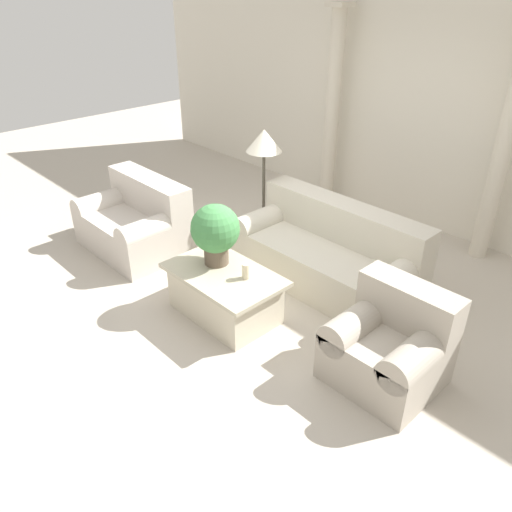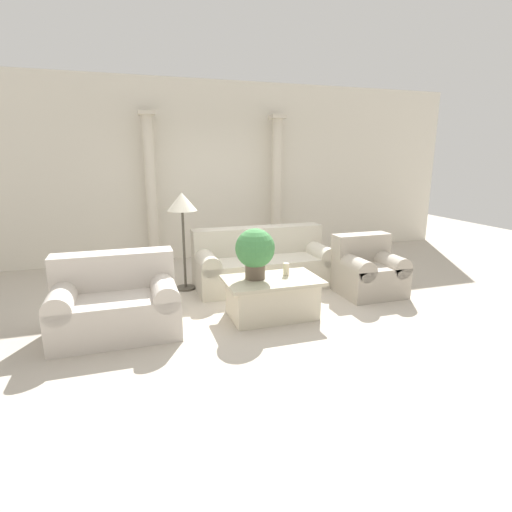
{
  "view_description": "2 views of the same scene",
  "coord_description": "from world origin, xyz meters",
  "views": [
    {
      "loc": [
        3.13,
        -2.99,
        2.91
      ],
      "look_at": [
        0.16,
        -0.17,
        0.58
      ],
      "focal_mm": 35.0,
      "sensor_mm": 36.0,
      "label": 1
    },
    {
      "loc": [
        -1.52,
        -4.72,
        1.88
      ],
      "look_at": [
        -0.06,
        -0.18,
        0.68
      ],
      "focal_mm": 28.0,
      "sensor_mm": 36.0,
      "label": 2
    }
  ],
  "objects": [
    {
      "name": "loveseat",
      "position": [
        -1.72,
        -0.35,
        0.35
      ],
      "size": [
        1.31,
        0.87,
        0.84
      ],
      "color": "beige",
      "rests_on": "ground_plane"
    },
    {
      "name": "pillar_candle",
      "position": [
        0.26,
        -0.4,
        0.55
      ],
      "size": [
        0.07,
        0.07,
        0.15
      ],
      "color": "beige",
      "rests_on": "coffee_table"
    },
    {
      "name": "column_left",
      "position": [
        -1.11,
        2.45,
        1.33
      ],
      "size": [
        0.27,
        0.27,
        2.6
      ],
      "color": "beige",
      "rests_on": "ground_plane"
    },
    {
      "name": "wall_back",
      "position": [
        0.0,
        2.73,
        1.6
      ],
      "size": [
        10.0,
        0.06,
        3.2
      ],
      "color": "silver",
      "rests_on": "ground_plane"
    },
    {
      "name": "ground_plane",
      "position": [
        0.0,
        0.0,
        0.0
      ],
      "size": [
        16.0,
        16.0,
        0.0
      ],
      "primitive_type": "plane",
      "color": "#BCB2A3"
    },
    {
      "name": "column_right",
      "position": [
        1.2,
        2.45,
        1.33
      ],
      "size": [
        0.27,
        0.27,
        2.6
      ],
      "color": "beige",
      "rests_on": "ground_plane"
    },
    {
      "name": "potted_plant",
      "position": [
        -0.15,
        -0.41,
        0.82
      ],
      "size": [
        0.46,
        0.46,
        0.6
      ],
      "color": "brown",
      "rests_on": "coffee_table"
    },
    {
      "name": "sofa_long",
      "position": [
        0.33,
        0.71,
        0.34
      ],
      "size": [
        2.0,
        0.87,
        0.84
      ],
      "color": "beige",
      "rests_on": "ground_plane"
    },
    {
      "name": "coffee_table",
      "position": [
        0.04,
        -0.48,
        0.24
      ],
      "size": [
        1.13,
        0.7,
        0.47
      ],
      "color": "beige",
      "rests_on": "ground_plane"
    },
    {
      "name": "armchair",
      "position": [
        1.62,
        -0.09,
        0.34
      ],
      "size": [
        0.83,
        0.76,
        0.81
      ],
      "color": "#ADA393",
      "rests_on": "ground_plane"
    },
    {
      "name": "floor_lamp",
      "position": [
        -0.8,
        0.86,
        1.19
      ],
      "size": [
        0.41,
        0.41,
        1.39
      ],
      "color": "#4C473D",
      "rests_on": "ground_plane"
    }
  ]
}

